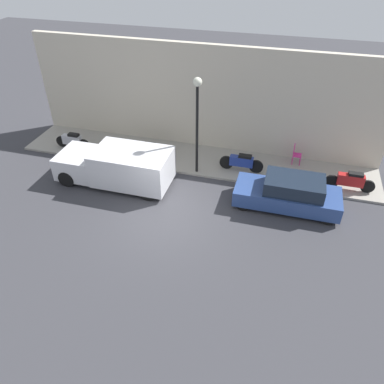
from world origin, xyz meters
TOP-DOWN VIEW (x-y plane):
  - ground_plane at (0.00, 0.00)m, footprint 60.00×60.00m
  - sidewalk at (4.46, 0.00)m, footprint 2.71×17.11m
  - building_facade at (5.96, 0.00)m, footprint 0.30×17.11m
  - parked_car at (1.97, -4.63)m, footprint 1.63×4.16m
  - delivery_van at (1.76, 2.75)m, footprint 2.02×5.01m
  - motorcycle_red at (3.72, -7.09)m, footprint 0.30×2.03m
  - scooter_silver at (3.79, 6.11)m, footprint 0.30×1.82m
  - motorcycle_black at (3.97, 2.16)m, footprint 0.30×1.86m
  - motorcycle_blue at (3.99, -2.40)m, footprint 0.30×2.01m
  - streetlamp at (3.37, -0.45)m, footprint 0.37×0.37m
  - cafe_chair at (5.30, -4.73)m, footprint 0.40×0.40m

SIDE VIEW (x-z plane):
  - ground_plane at x=0.00m, z-range 0.00..0.00m
  - sidewalk at x=4.46m, z-range 0.00..0.10m
  - motorcycle_black at x=3.97m, z-range 0.15..0.92m
  - scooter_silver at x=3.79m, z-range 0.13..0.95m
  - motorcycle_blue at x=3.99m, z-range 0.14..0.97m
  - motorcycle_red at x=3.72m, z-range 0.13..0.99m
  - cafe_chair at x=5.30m, z-range 0.16..1.10m
  - parked_car at x=1.97m, z-range -0.04..1.34m
  - delivery_van at x=1.76m, z-range 0.03..1.67m
  - building_facade at x=5.96m, z-range 0.00..5.09m
  - streetlamp at x=3.37m, z-range 0.96..5.34m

